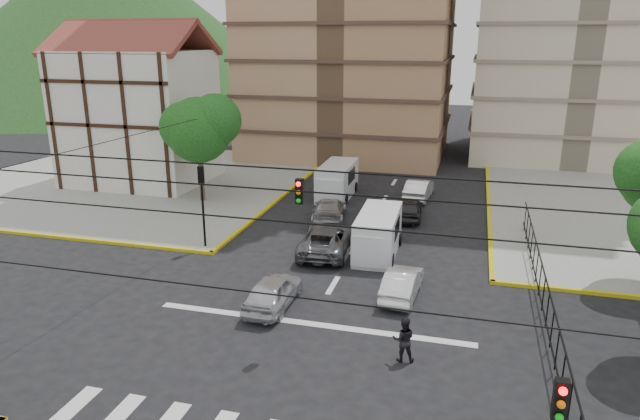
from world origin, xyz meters
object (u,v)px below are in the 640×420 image
(van_right_lane, at_px, (377,235))
(van_left_lane, at_px, (336,182))
(car_white_front_right, at_px, (402,283))
(traffic_light_nw, at_px, (202,193))
(car_silver_front_left, at_px, (273,291))
(pedestrian_crosswalk, at_px, (404,339))

(van_right_lane, relative_size, van_left_lane, 0.96)
(van_right_lane, height_order, car_white_front_right, van_right_lane)
(traffic_light_nw, relative_size, car_silver_front_left, 1.09)
(van_left_lane, bearing_deg, car_white_front_right, -66.77)
(van_left_lane, relative_size, car_silver_front_left, 1.31)
(traffic_light_nw, relative_size, van_right_lane, 0.87)
(car_silver_front_left, xyz_separation_m, car_white_front_right, (5.14, 2.39, -0.05))
(van_right_lane, xyz_separation_m, pedestrian_crosswalk, (2.61, -9.78, -0.27))
(car_silver_front_left, bearing_deg, car_white_front_right, -154.35)
(van_right_lane, relative_size, car_white_front_right, 1.31)
(van_right_lane, relative_size, pedestrian_crosswalk, 3.05)
(car_white_front_right, xyz_separation_m, pedestrian_crosswalk, (0.71, -5.18, 0.19))
(van_left_lane, height_order, car_silver_front_left, van_left_lane)
(car_silver_front_left, bearing_deg, van_left_lane, -84.51)
(van_left_lane, relative_size, car_white_front_right, 1.37)
(van_right_lane, relative_size, car_silver_front_left, 1.25)
(van_right_lane, bearing_deg, van_left_lane, 112.87)
(traffic_light_nw, bearing_deg, car_white_front_right, -15.89)
(van_right_lane, xyz_separation_m, car_silver_front_left, (-3.24, -6.99, -0.41))
(traffic_light_nw, distance_m, car_silver_front_left, 8.41)
(car_silver_front_left, distance_m, pedestrian_crosswalk, 6.49)
(van_right_lane, xyz_separation_m, car_white_front_right, (1.90, -4.60, -0.46))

